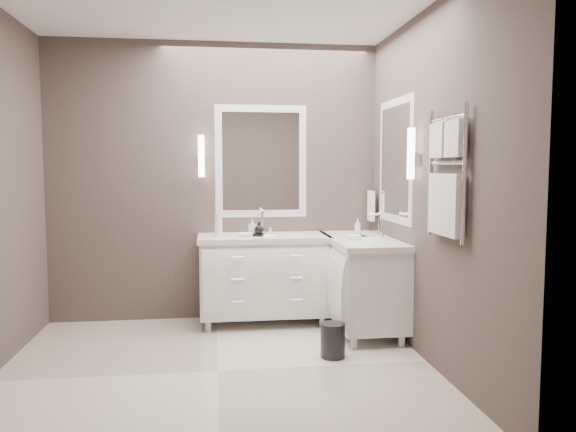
{
  "coord_description": "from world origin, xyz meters",
  "views": [
    {
      "loc": [
        -0.02,
        -4.04,
        1.5
      ],
      "look_at": [
        0.61,
        0.7,
        1.08
      ],
      "focal_mm": 35.0,
      "sensor_mm": 36.0,
      "label": 1
    }
  ],
  "objects": [
    {
      "name": "soap_bottle_a",
      "position": [
        0.34,
        1.2,
        0.94
      ],
      "size": [
        0.08,
        0.08,
        0.13
      ],
      "primitive_type": "imported",
      "rotation": [
        0.0,
        0.0,
        -0.42
      ],
      "color": "white",
      "rests_on": "amenity_tray_back"
    },
    {
      "name": "amenity_tray_right",
      "position": [
        1.29,
        0.93,
        0.86
      ],
      "size": [
        0.15,
        0.18,
        0.02
      ],
      "primitive_type": "cube",
      "rotation": [
        0.0,
        0.0,
        0.28
      ],
      "color": "black",
      "rests_on": "vanity_right"
    },
    {
      "name": "soap_bottle_b",
      "position": [
        0.4,
        1.15,
        0.93
      ],
      "size": [
        0.11,
        0.11,
        0.11
      ],
      "primitive_type": "imported",
      "rotation": [
        0.0,
        0.0,
        0.25
      ],
      "color": "black",
      "rests_on": "amenity_tray_back"
    },
    {
      "name": "sconce_back",
      "position": [
        -0.13,
        1.43,
        1.59
      ],
      "size": [
        0.06,
        0.06,
        0.4
      ],
      "color": "white",
      "rests_on": "wall_back"
    },
    {
      "name": "mirror_back",
      "position": [
        0.45,
        1.49,
        1.55
      ],
      "size": [
        0.9,
        0.02,
        1.1
      ],
      "color": "white",
      "rests_on": "wall_back"
    },
    {
      "name": "wall_right",
      "position": [
        1.6,
        0.0,
        1.35
      ],
      "size": [
        0.01,
        3.0,
        2.7
      ],
      "primitive_type": "cube",
      "color": "#483C39",
      "rests_on": "floor"
    },
    {
      "name": "waste_bin",
      "position": [
        0.9,
        0.18,
        0.14
      ],
      "size": [
        0.25,
        0.25,
        0.27
      ],
      "primitive_type": "cylinder",
      "rotation": [
        0.0,
        0.0,
        -0.37
      ],
      "color": "black",
      "rests_on": "floor"
    },
    {
      "name": "water_bottle",
      "position": [
        0.02,
        1.21,
        0.96
      ],
      "size": [
        0.1,
        0.1,
        0.21
      ],
      "primitive_type": "cylinder",
      "rotation": [
        0.0,
        0.0,
        -0.37
      ],
      "color": "silver",
      "rests_on": "vanity_back"
    },
    {
      "name": "sconce_right",
      "position": [
        1.53,
        0.22,
        1.59
      ],
      "size": [
        0.06,
        0.06,
        0.4
      ],
      "color": "white",
      "rests_on": "wall_right"
    },
    {
      "name": "soap_bottle_c",
      "position": [
        1.29,
        0.93,
        0.95
      ],
      "size": [
        0.07,
        0.07,
        0.15
      ],
      "primitive_type": "imported",
      "rotation": [
        0.0,
        0.0,
        -0.3
      ],
      "color": "white",
      "rests_on": "amenity_tray_right"
    },
    {
      "name": "vanity_right",
      "position": [
        1.33,
        0.9,
        0.49
      ],
      "size": [
        0.59,
        1.24,
        0.97
      ],
      "color": "white",
      "rests_on": "floor"
    },
    {
      "name": "vanity_back",
      "position": [
        0.45,
        1.23,
        0.49
      ],
      "size": [
        1.24,
        0.59,
        0.97
      ],
      "color": "white",
      "rests_on": "floor"
    },
    {
      "name": "towel_ladder",
      "position": [
        1.55,
        -0.4,
        1.39
      ],
      "size": [
        0.06,
        0.58,
        0.9
      ],
      "color": "white",
      "rests_on": "wall_right"
    },
    {
      "name": "mirror_right",
      "position": [
        1.59,
        0.8,
        1.55
      ],
      "size": [
        0.02,
        0.9,
        1.1
      ],
      "color": "white",
      "rests_on": "wall_right"
    },
    {
      "name": "wall_front",
      "position": [
        0.0,
        -1.5,
        1.35
      ],
      "size": [
        3.2,
        0.01,
        2.7
      ],
      "primitive_type": "cube",
      "color": "#483C39",
      "rests_on": "floor"
    },
    {
      "name": "towel_bar_corner",
      "position": [
        1.54,
        1.36,
        1.12
      ],
      "size": [
        0.03,
        0.22,
        0.3
      ],
      "color": "white",
      "rests_on": "wall_right"
    },
    {
      "name": "floor",
      "position": [
        0.0,
        0.0,
        -0.01
      ],
      "size": [
        3.2,
        3.0,
        0.01
      ],
      "primitive_type": "cube",
      "color": "silver",
      "rests_on": "ground"
    },
    {
      "name": "amenity_tray_back",
      "position": [
        0.37,
        1.18,
        0.86
      ],
      "size": [
        0.18,
        0.15,
        0.02
      ],
      "primitive_type": "cube",
      "rotation": [
        0.0,
        0.0,
        -0.31
      ],
      "color": "black",
      "rests_on": "vanity_back"
    },
    {
      "name": "wall_back",
      "position": [
        0.0,
        1.5,
        1.35
      ],
      "size": [
        3.2,
        0.01,
        2.7
      ],
      "primitive_type": "cube",
      "color": "#483C39",
      "rests_on": "floor"
    }
  ]
}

